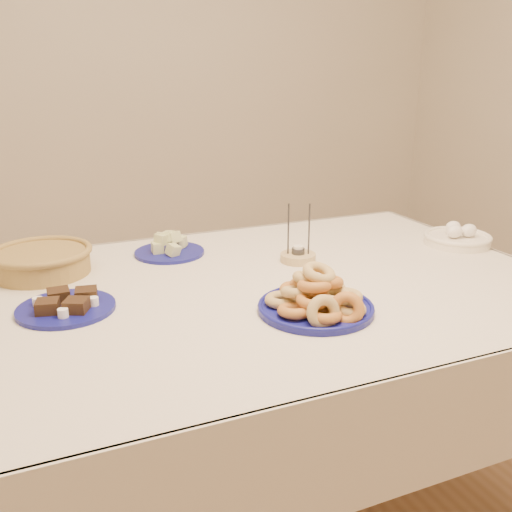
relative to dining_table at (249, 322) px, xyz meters
name	(u,v)px	position (x,y,z in m)	size (l,w,h in m)	color
ground	(250,512)	(0.00, 0.00, -0.64)	(5.00, 5.00, 0.00)	brown
dining_table	(249,322)	(0.00, 0.00, 0.00)	(1.71, 1.11, 0.75)	brown
donut_platter	(317,300)	(0.08, -0.22, 0.14)	(0.33, 0.33, 0.13)	navy
melon_plate	(170,248)	(-0.12, 0.36, 0.13)	(0.23, 0.23, 0.08)	navy
brownie_plate	(66,306)	(-0.46, 0.02, 0.12)	(0.27, 0.27, 0.04)	navy
wicker_basket	(41,260)	(-0.50, 0.32, 0.15)	(0.35, 0.35, 0.07)	olive
candle_holder	(298,256)	(0.22, 0.13, 0.12)	(0.14, 0.14, 0.18)	tan
egg_bowl	(458,238)	(0.78, 0.08, 0.13)	(0.23, 0.23, 0.07)	white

